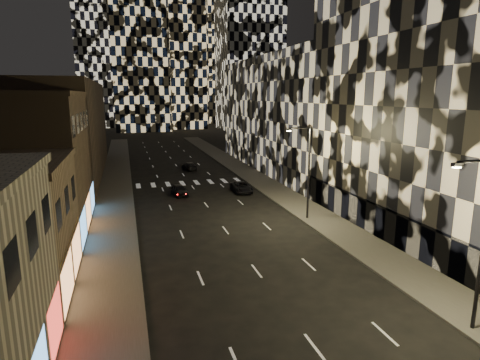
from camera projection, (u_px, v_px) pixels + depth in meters
sidewalk_left at (115, 187)px, 53.60m from camera, size 4.00×120.00×0.15m
sidewalk_right at (257, 178)px, 59.00m from camera, size 4.00×120.00×0.15m
curb_left at (131, 186)px, 54.17m from camera, size 0.20×120.00×0.15m
curb_right at (243, 179)px, 58.43m from camera, size 0.20×120.00×0.15m
retail_brown at (24, 166)px, 34.97m from camera, size 10.00×15.00×12.00m
retail_filler_left at (64, 130)px, 59.67m from camera, size 10.00×40.00×14.00m
midrise_right at (456, 108)px, 35.46m from camera, size 16.00×25.00×22.00m
midrise_base at (373, 218)px, 35.35m from camera, size 0.60×25.00×3.00m
midrise_filler_right at (301, 114)px, 66.43m from camera, size 16.00×40.00×18.00m
streetlight_far at (307, 166)px, 38.66m from camera, size 2.55×0.25×9.00m
car_dark_midlane at (179, 190)px, 49.18m from camera, size 2.08×4.07×1.33m
car_dark_oncoming at (189, 166)px, 65.97m from camera, size 2.36×4.57×1.27m
car_dark_rightlane at (242, 187)px, 50.81m from camera, size 2.17×4.64×1.28m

